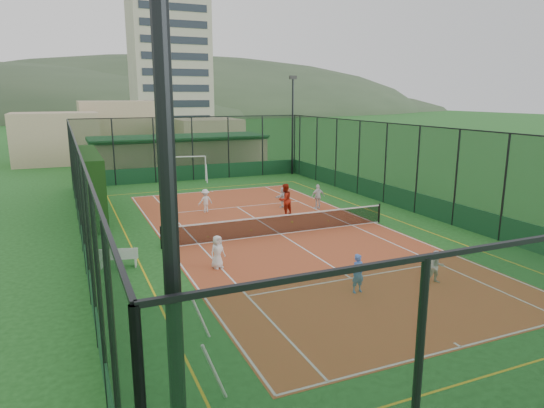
{
  "coord_description": "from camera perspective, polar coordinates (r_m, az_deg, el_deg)",
  "views": [
    {
      "loc": [
        -9.42,
        -20.81,
        6.67
      ],
      "look_at": [
        0.19,
        1.48,
        1.2
      ],
      "focal_mm": 32.0,
      "sensor_mm": 36.0,
      "label": 1
    }
  ],
  "objects": [
    {
      "name": "distant_hills",
      "position": [
        171.2,
        -20.44,
        9.68
      ],
      "size": [
        200.0,
        60.0,
        24.0
      ],
      "primitive_type": null,
      "color": "#384C33",
      "rests_on": "ground"
    },
    {
      "name": "tennis_balls",
      "position": [
        25.24,
        0.81,
        -2.52
      ],
      "size": [
        6.88,
        1.05,
        0.07
      ],
      "color": "#CCE033",
      "rests_on": "court_slab"
    },
    {
      "name": "child_near_right",
      "position": [
        18.58,
        18.78,
        -7.02
      ],
      "size": [
        0.69,
        0.6,
        1.21
      ],
      "primitive_type": "imported",
      "rotation": [
        0.0,
        0.0,
        -0.27
      ],
      "color": "silver",
      "rests_on": "court_slab"
    },
    {
      "name": "child_far_back",
      "position": [
        29.35,
        1.31,
        0.81
      ],
      "size": [
        1.18,
        0.83,
        1.23
      ],
      "primitive_type": "imported",
      "rotation": [
        0.0,
        0.0,
        3.6
      ],
      "color": "white",
      "rests_on": "court_slab"
    },
    {
      "name": "apartment_tower",
      "position": [
        105.35,
        -12.04,
        16.96
      ],
      "size": [
        15.0,
        12.0,
        30.0
      ],
      "primitive_type": "cube",
      "color": "beige",
      "rests_on": "ground"
    },
    {
      "name": "child_far_right",
      "position": [
        29.06,
        5.42,
        0.88
      ],
      "size": [
        0.88,
        0.39,
        1.48
      ],
      "primitive_type": "imported",
      "rotation": [
        0.0,
        0.0,
        3.11
      ],
      "color": "white",
      "rests_on": "court_slab"
    },
    {
      "name": "white_bench",
      "position": [
        20.16,
        -17.63,
        -5.98
      ],
      "size": [
        1.54,
        0.76,
        0.84
      ],
      "primitive_type": null,
      "rotation": [
        0.0,
        0.0,
        -0.24
      ],
      "color": "white",
      "rests_on": "ground"
    },
    {
      "name": "child_far_left",
      "position": [
        28.33,
        -7.84,
        0.39
      ],
      "size": [
        0.94,
        0.63,
        1.35
      ],
      "primitive_type": "imported",
      "rotation": [
        0.0,
        0.0,
        3.3
      ],
      "color": "white",
      "rests_on": "court_slab"
    },
    {
      "name": "perimeter_fence",
      "position": [
        23.22,
        1.02,
        2.35
      ],
      "size": [
        18.12,
        34.12,
        5.0
      ],
      "primitive_type": null,
      "color": "black",
      "rests_on": "ground"
    },
    {
      "name": "floodlight_ne",
      "position": [
        41.6,
        2.43,
        9.18
      ],
      "size": [
        0.6,
        0.26,
        8.25
      ],
      "primitive_type": null,
      "color": "black",
      "rests_on": "ground"
    },
    {
      "name": "futsal_goal_far",
      "position": [
        38.68,
        -10.0,
        4.05
      ],
      "size": [
        3.16,
        1.4,
        1.97
      ],
      "primitive_type": null,
      "rotation": [
        0.0,
        0.0,
        -0.17
      ],
      "color": "white",
      "rests_on": "ground"
    },
    {
      "name": "court_slab",
      "position": [
        23.79,
        1.0,
        -3.57
      ],
      "size": [
        11.17,
        23.97,
        0.01
      ],
      "primitive_type": "cube",
      "color": "#B45628",
      "rests_on": "ground"
    },
    {
      "name": "clubhouse",
      "position": [
        44.13,
        -10.89,
        5.84
      ],
      "size": [
        15.2,
        7.2,
        3.15
      ],
      "primitive_type": null,
      "color": "tan",
      "rests_on": "ground"
    },
    {
      "name": "child_near_mid",
      "position": [
        17.03,
        10.11,
        -8.04
      ],
      "size": [
        0.53,
        0.37,
        1.37
      ],
      "primitive_type": "imported",
      "rotation": [
        0.0,
        0.0,
        0.09
      ],
      "color": "#4672C8",
      "rests_on": "court_slab"
    },
    {
      "name": "coach",
      "position": [
        27.25,
        1.53,
        0.51
      ],
      "size": [
        1.07,
        0.96,
        1.82
      ],
      "primitive_type": "imported",
      "rotation": [
        0.0,
        0.0,
        3.5
      ],
      "color": "#A82412",
      "rests_on": "court_slab"
    },
    {
      "name": "tennis_net",
      "position": [
        23.65,
        1.0,
        -2.35
      ],
      "size": [
        11.67,
        0.12,
        1.06
      ],
      "primitive_type": null,
      "color": "black",
      "rests_on": "ground"
    },
    {
      "name": "futsal_goal_near",
      "position": [
        12.5,
        -11.42,
        -14.72
      ],
      "size": [
        3.08,
        1.31,
        1.93
      ],
      "primitive_type": null,
      "rotation": [
        0.0,
        0.0,
        1.42
      ],
      "color": "white",
      "rests_on": "ground"
    },
    {
      "name": "floodlight_sw",
      "position": [
        4.99,
        -11.16,
        -18.22
      ],
      "size": [
        0.6,
        0.26,
        8.25
      ],
      "primitive_type": null,
      "color": "black",
      "rests_on": "ground"
    },
    {
      "name": "ground",
      "position": [
        23.79,
        1.0,
        -3.58
      ],
      "size": [
        300.0,
        300.0,
        0.0
      ],
      "primitive_type": "plane",
      "color": "#20521C",
      "rests_on": "ground"
    },
    {
      "name": "child_near_left",
      "position": [
        19.17,
        -6.43,
        -5.62
      ],
      "size": [
        0.75,
        0.62,
        1.32
      ],
      "primitive_type": "imported",
      "rotation": [
        0.0,
        0.0,
        0.35
      ],
      "color": "white",
      "rests_on": "court_slab"
    },
    {
      "name": "hedge_left",
      "position": [
        28.71,
        -20.75,
        2.13
      ],
      "size": [
        1.24,
        8.3,
        3.63
      ],
      "primitive_type": "cube",
      "color": "black",
      "rests_on": "ground"
    }
  ]
}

